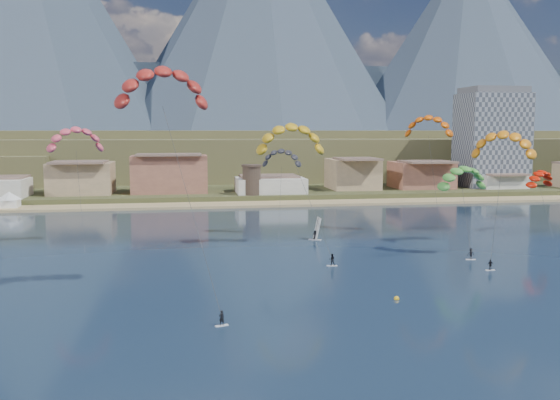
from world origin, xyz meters
The scene contains 18 objects.
ground centered at (0.00, 0.00, 0.00)m, with size 2400.00×2400.00×0.00m, color black.
beach centered at (0.00, 106.00, 0.25)m, with size 2200.00×12.00×0.90m.
land centered at (0.00, 560.00, 0.00)m, with size 2200.00×900.00×4.00m.
foothills centered at (22.39, 232.47, 9.08)m, with size 940.00×210.00×18.00m.
mountain_ridge centered at (-14.60, 823.65, 150.31)m, with size 2060.00×480.00×400.00m.
town centered at (-40.00, 122.00, 8.00)m, with size 400.00×24.00×12.00m.
apartment_tower centered at (85.00, 128.00, 17.82)m, with size 20.00×16.00×32.00m.
watchtower centered at (5.00, 114.00, 6.37)m, with size 5.82×5.82×8.60m.
kitesurfer_red centered at (-16.34, 17.16, 25.96)m, with size 12.65×15.42×29.64m.
kitesurfer_yellow centered at (4.00, 45.33, 19.57)m, with size 12.26×17.43×24.50m.
kitesurfer_orange centered at (35.45, 32.29, 18.68)m, with size 11.74×12.83×21.73m.
kitesurfer_green centered at (34.85, 44.51, 12.42)m, with size 10.50×16.25×17.54m.
distant_kite_pink centered at (-32.22, 52.41, 19.44)m, with size 10.59×7.62×22.41m.
distant_kite_dark centered at (4.40, 57.60, 15.60)m, with size 8.37×6.66×18.29m.
distant_kite_orange centered at (32.75, 55.33, 21.73)m, with size 10.10×8.09×24.53m.
distant_kite_red centered at (55.47, 53.53, 11.30)m, with size 8.12×7.18×14.37m.
windsurfer centered at (10.01, 52.36, 1.34)m, with size 2.65×2.65×4.21m.
buoy centered at (11.03, 12.00, 0.11)m, with size 0.64×0.64×0.64m.
Camera 1 is at (-14.09, -55.85, 20.32)m, focal length 38.81 mm.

